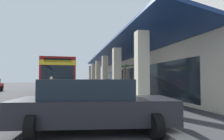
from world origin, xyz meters
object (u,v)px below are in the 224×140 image
(potted_palm, at_px, (125,90))
(parked_sedan_charcoal, at_px, (93,105))
(transit_bus, at_px, (58,75))
(pedestrian, at_px, (51,88))

(potted_palm, bearing_deg, parked_sedan_charcoal, -20.27)
(transit_bus, xyz_separation_m, pedestrian, (7.22, 0.08, -0.95))
(parked_sedan_charcoal, distance_m, potted_palm, 10.03)
(parked_sedan_charcoal, height_order, pedestrian, pedestrian)
(transit_bus, bearing_deg, parked_sedan_charcoal, 7.59)
(parked_sedan_charcoal, xyz_separation_m, pedestrian, (-7.35, -1.87, 0.15))
(parked_sedan_charcoal, relative_size, pedestrian, 2.84)
(pedestrian, bearing_deg, parked_sedan_charcoal, 14.24)
(parked_sedan_charcoal, height_order, potted_palm, potted_palm)
(parked_sedan_charcoal, bearing_deg, pedestrian, -165.76)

